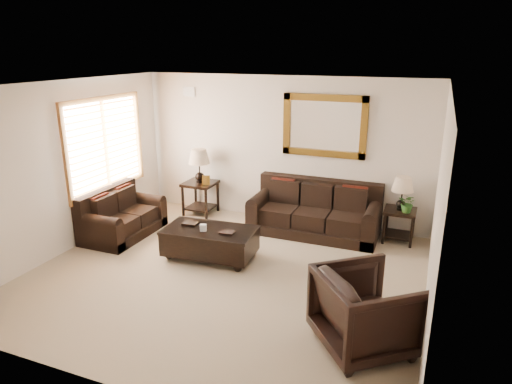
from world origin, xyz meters
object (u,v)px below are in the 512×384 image
at_px(sofa, 315,214).
at_px(coffee_table, 210,240).
at_px(loveseat, 121,218).
at_px(end_table_left, 200,172).
at_px(end_table_right, 401,200).
at_px(armchair, 367,307).

xyz_separation_m(sofa, coffee_table, (-1.25, -1.63, -0.03)).
bearing_deg(loveseat, coffee_table, -97.55).
height_order(end_table_left, end_table_right, end_table_left).
distance_m(end_table_left, armchair, 4.86).
relative_size(loveseat, end_table_right, 1.29).
bearing_deg(coffee_table, sofa, 48.27).
xyz_separation_m(loveseat, armchair, (4.50, -1.64, 0.19)).
distance_m(loveseat, end_table_left, 1.76).
distance_m(sofa, coffee_table, 2.05).
distance_m(sofa, armchair, 3.31).
bearing_deg(armchair, loveseat, 31.08).
xyz_separation_m(coffee_table, armchair, (2.61, -1.38, 0.19)).
xyz_separation_m(loveseat, coffee_table, (1.89, -0.25, -0.00)).
relative_size(sofa, end_table_left, 1.71).
xyz_separation_m(end_table_left, coffee_table, (1.10, -1.73, -0.55)).
xyz_separation_m(sofa, end_table_left, (-2.35, 0.10, 0.52)).
bearing_deg(armchair, end_table_right, -40.25).
xyz_separation_m(loveseat, end_table_right, (4.57, 1.52, 0.44)).
xyz_separation_m(end_table_left, end_table_right, (3.78, 0.04, -0.11)).
bearing_deg(loveseat, armchair, -109.97).
xyz_separation_m(sofa, armchair, (1.36, -3.01, 0.16)).
relative_size(loveseat, end_table_left, 1.12).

